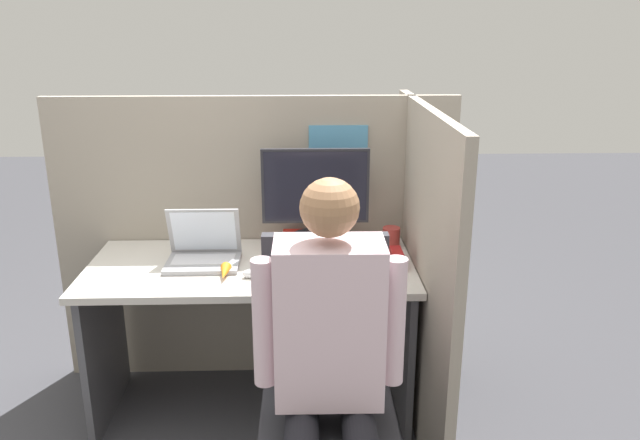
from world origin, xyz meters
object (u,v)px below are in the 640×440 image
object	(u,v)px
coffee_mug	(391,237)
office_chair	(327,389)
laptop	(203,253)
monitor	(315,192)
person	(330,354)
stapler	(397,258)
carrot_toy	(225,272)
paper_box	(316,244)

from	to	relation	value
coffee_mug	office_chair	bearing A→B (deg)	-111.70
coffee_mug	laptop	bearing A→B (deg)	-168.27
monitor	coffee_mug	world-z (taller)	monitor
laptop	person	xyz separation A→B (m)	(0.51, -0.81, -0.03)
stapler	monitor	bearing A→B (deg)	153.27
laptop	carrot_toy	bearing A→B (deg)	-56.06
laptop	coffee_mug	distance (m)	0.85
person	office_chair	bearing A→B (deg)	90.56
person	monitor	bearing A→B (deg)	91.27
office_chair	person	distance (m)	0.28
stapler	carrot_toy	world-z (taller)	stapler
laptop	person	world-z (taller)	person
laptop	carrot_toy	size ratio (longest dim) A/B	2.13
paper_box	coffee_mug	xyz separation A→B (m)	(0.35, 0.03, 0.02)
laptop	person	size ratio (longest dim) A/B	0.24
monitor	stapler	size ratio (longest dim) A/B	2.83
person	coffee_mug	bearing A→B (deg)	71.60
carrot_toy	coffee_mug	distance (m)	0.80
laptop	carrot_toy	distance (m)	0.19
coffee_mug	paper_box	bearing A→B (deg)	-174.33
paper_box	person	distance (m)	0.95
paper_box	office_chair	world-z (taller)	office_chair
laptop	stapler	world-z (taller)	laptop
monitor	person	distance (m)	0.99
paper_box	stapler	size ratio (longest dim) A/B	1.78
carrot_toy	person	bearing A→B (deg)	-58.55
paper_box	office_chair	bearing A→B (deg)	-88.58
coffee_mug	person	bearing A→B (deg)	-108.40
paper_box	stapler	bearing A→B (deg)	-26.37
stapler	office_chair	bearing A→B (deg)	-117.84
office_chair	stapler	bearing A→B (deg)	62.16
monitor	coffee_mug	bearing A→B (deg)	5.23
stapler	person	distance (m)	0.84
paper_box	carrot_toy	xyz separation A→B (m)	(-0.38, -0.30, -0.01)
paper_box	office_chair	xyz separation A→B (m)	(0.02, -0.79, -0.24)
laptop	monitor	bearing A→B (deg)	16.24
laptop	paper_box	bearing A→B (deg)	15.94
laptop	person	bearing A→B (deg)	-58.05
stapler	coffee_mug	bearing A→B (deg)	89.58
carrot_toy	person	size ratio (longest dim) A/B	0.11
laptop	coffee_mug	xyz separation A→B (m)	(0.83, 0.17, 0.00)
carrot_toy	coffee_mug	bearing A→B (deg)	24.66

